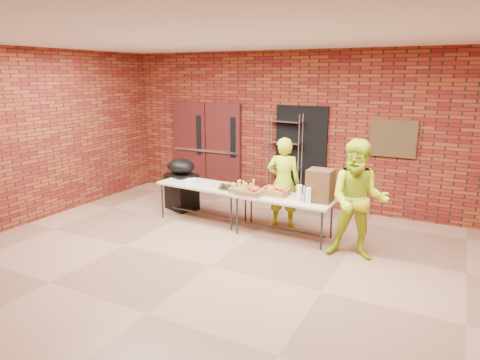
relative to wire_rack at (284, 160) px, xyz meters
The scene contains 19 objects.
room 3.39m from the wire_rack, 86.40° to the right, with size 8.08×7.08×3.28m.
double_doors 1.99m from the wire_rack, behind, with size 1.78×0.12×2.10m.
dark_doorway 0.35m from the wire_rack, 24.38° to the left, with size 1.10×0.06×2.10m, color black.
bronze_plaque 2.19m from the wire_rack, ahead, with size 0.85×0.04×0.70m, color #46331C.
wire_rack is the anchor object (origin of this frame).
table_left 1.92m from the wire_rack, 121.96° to the right, with size 1.74×0.81×0.70m.
table_right 1.89m from the wire_rack, 68.12° to the right, with size 1.72×0.77×0.70m.
basket_bananas 1.81m from the wire_rack, 91.09° to the right, with size 0.44×0.35×0.14m.
basket_oranges 1.74m from the wire_rack, 73.20° to the right, with size 0.45×0.35×0.14m.
basket_apples 1.89m from the wire_rack, 86.13° to the right, with size 0.41×0.32×0.13m.
muffin_tray 1.73m from the wire_rack, 103.71° to the right, with size 0.39×0.39×0.10m.
napkin_box 2.06m from the wire_rack, 128.55° to the right, with size 0.19×0.12×0.06m, color white.
coffee_dispenser 2.10m from the wire_rack, 52.16° to the right, with size 0.40×0.36×0.53m, color #4F301B.
cup_stack_front 2.05m from the wire_rack, 61.29° to the right, with size 0.09×0.09×0.26m, color white.
cup_stack_mid 2.20m from the wire_rack, 58.09° to the right, with size 0.09×0.09×0.26m, color white.
cup_stack_back 2.03m from the wire_rack, 58.40° to the right, with size 0.08×0.08×0.24m, color white.
covered_grill 2.19m from the wire_rack, 144.55° to the right, with size 0.71×0.66×1.06m.
volunteer_woman 1.31m from the wire_rack, 68.87° to the right, with size 0.60×0.39×1.64m, color #AFCB16.
volunteer_man 2.85m from the wire_rack, 45.77° to the right, with size 0.88×0.68×1.81m, color #AFCB16.
Camera 1 is at (3.02, -4.90, 2.71)m, focal length 32.00 mm.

